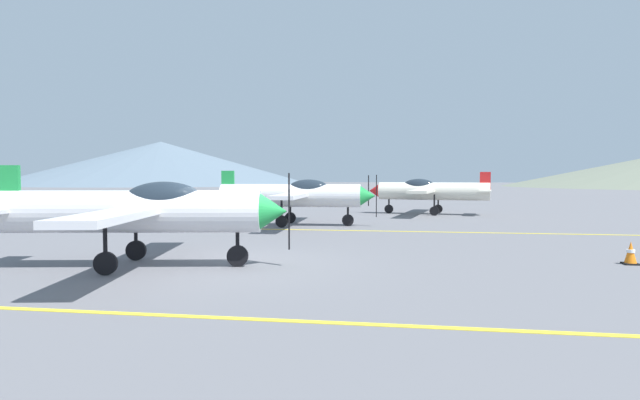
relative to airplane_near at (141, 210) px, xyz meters
The scene contains 8 objects.
ground_plane 2.91m from the airplane_near, 15.90° to the left, with size 400.00×400.00×0.00m, color slate.
apron_line_near 4.99m from the airplane_near, 59.26° to the right, with size 80.00×0.16×0.01m, color yellow.
apron_line_far 9.80m from the airplane_near, 75.40° to the left, with size 80.00×0.16×0.01m, color yellow.
airplane_near is the anchor object (origin of this frame).
airplane_mid 11.40m from the airplane_near, 82.11° to the left, with size 7.24×8.34×2.50m.
airplane_far 21.03m from the airplane_near, 67.99° to the left, with size 7.32×8.37×2.50m.
traffic_cone_front 12.34m from the airplane_near, 10.76° to the left, with size 0.36×0.36×0.59m.
hill_left 144.19m from the airplane_near, 115.92° to the left, with size 87.76×87.76×12.44m, color slate.
Camera 1 is at (3.89, -12.51, 2.22)m, focal length 29.06 mm.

